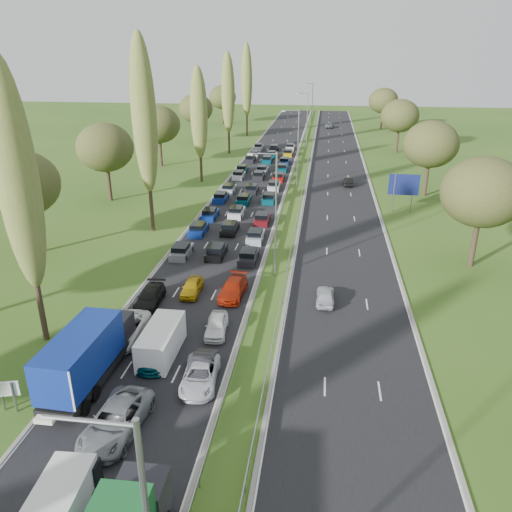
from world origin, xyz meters
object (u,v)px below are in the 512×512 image
(near_car_2, at_px, (125,330))
(near_car_3, at_px, (150,297))
(blue_lorry, at_px, (88,354))
(direction_sign, at_px, (404,186))
(white_van_front, at_px, (58,509))
(info_sign, at_px, (7,392))
(white_van_rear, at_px, (162,339))

(near_car_2, bearing_deg, near_car_3, 88.91)
(blue_lorry, distance_m, direction_sign, 48.38)
(white_van_front, relative_size, info_sign, 2.53)
(blue_lorry, relative_size, direction_sign, 1.82)
(near_car_3, distance_m, blue_lorry, 10.94)
(near_car_3, distance_m, direction_sign, 39.42)
(near_car_2, distance_m, direction_sign, 43.88)
(direction_sign, bearing_deg, white_van_rear, -119.86)
(info_sign, bearing_deg, direction_sign, 57.28)
(info_sign, bearing_deg, white_van_front, -45.39)
(near_car_2, height_order, direction_sign, direction_sign)
(info_sign, height_order, direction_sign, direction_sign)
(near_car_3, relative_size, blue_lorry, 0.51)
(near_car_2, xyz_separation_m, direction_sign, (24.92, 36.01, 2.78))
(blue_lorry, xyz_separation_m, direction_sign, (25.25, 41.24, 1.51))
(near_car_3, relative_size, white_van_rear, 0.86)
(info_sign, bearing_deg, near_car_2, 66.23)
(near_car_2, relative_size, direction_sign, 1.07)
(near_car_2, bearing_deg, white_van_front, -80.14)
(info_sign, bearing_deg, blue_lorry, 45.23)
(blue_lorry, bearing_deg, white_van_rear, 47.37)
(white_van_front, xyz_separation_m, white_van_rear, (0.27, 14.42, 0.05))
(blue_lorry, height_order, direction_sign, direction_sign)
(white_van_front, bearing_deg, white_van_rear, 85.24)
(white_van_rear, bearing_deg, info_sign, -135.00)
(white_van_front, distance_m, direction_sign, 56.36)
(near_car_2, xyz_separation_m, info_sign, (-3.88, -8.81, 0.58))
(near_car_2, relative_size, white_van_front, 1.05)
(white_van_front, xyz_separation_m, info_sign, (-7.01, 7.10, 0.28))
(near_car_3, bearing_deg, direction_sign, 47.63)
(near_car_2, height_order, blue_lorry, blue_lorry)
(blue_lorry, bearing_deg, near_car_3, 90.55)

